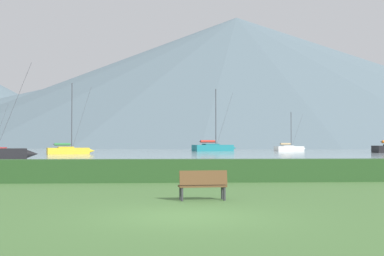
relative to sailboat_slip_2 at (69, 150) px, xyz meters
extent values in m
plane|color=#477038|center=(14.43, -64.61, -0.60)|extent=(1000.00, 1000.00, 0.00)
cube|color=#8C9EA3|center=(14.43, 72.39, -0.60)|extent=(320.00, 246.00, 0.00)
cube|color=#284C23|center=(14.43, -53.61, -0.08)|extent=(80.00, 1.20, 1.04)
cone|color=red|center=(-12.58, 12.74, -0.15)|extent=(1.03, 0.83, 0.76)
cylinder|color=#333338|center=(-13.99, 12.63, 3.83)|extent=(2.69, 0.24, 7.89)
cone|color=black|center=(0.35, -23.16, -0.02)|extent=(1.50, 1.32, 0.99)
cylinder|color=#333338|center=(-1.42, -23.70, 4.78)|extent=(3.37, 1.06, 9.49)
cube|color=gold|center=(-0.09, -0.03, -0.12)|extent=(6.40, 3.82, 0.95)
cone|color=gold|center=(3.21, 1.02, -0.12)|extent=(1.24, 1.09, 0.81)
cube|color=gold|center=(-0.42, -0.13, 0.22)|extent=(2.59, 2.07, 0.61)
cylinder|color=#333338|center=(0.40, 0.13, 4.99)|extent=(0.12, 0.12, 10.14)
cylinder|color=#333338|center=(-0.90, -0.28, 0.87)|extent=(2.63, 0.93, 0.10)
cylinder|color=#2D7542|center=(-0.90, -0.28, 0.87)|extent=(2.32, 1.07, 0.38)
cylinder|color=#333338|center=(1.76, 0.56, 4.74)|extent=(2.75, 0.90, 9.64)
cube|color=#19707A|center=(23.84, 22.94, 0.02)|extent=(8.35, 5.14, 1.24)
cone|color=#19707A|center=(28.11, 24.41, 0.02)|extent=(1.62, 1.44, 1.06)
cube|color=#16646E|center=(23.42, 22.79, 0.47)|extent=(3.39, 2.75, 0.79)
cylinder|color=#333338|center=(24.48, 23.16, 5.88)|extent=(0.16, 0.16, 11.60)
cylinder|color=#333338|center=(22.80, 22.58, 1.32)|extent=(3.41, 1.29, 0.14)
cylinder|color=red|center=(22.80, 22.58, 1.32)|extent=(3.02, 1.46, 0.50)
cylinder|color=#333338|center=(26.24, 23.76, 5.59)|extent=(3.56, 1.26, 11.03)
cube|color=white|center=(39.51, 24.90, -0.14)|extent=(6.17, 3.51, 0.92)
cone|color=white|center=(42.73, 25.80, -0.14)|extent=(1.18, 1.02, 0.78)
cube|color=silver|center=(39.19, 24.81, 0.20)|extent=(2.47, 1.94, 0.58)
cylinder|color=#333338|center=(40.00, 25.04, 3.61)|extent=(0.12, 0.12, 7.42)
cylinder|color=#333338|center=(38.73, 24.68, 0.82)|extent=(2.56, 0.81, 0.10)
cylinder|color=tan|center=(38.73, 24.68, 0.82)|extent=(2.25, 0.96, 0.37)
cylinder|color=#333338|center=(41.32, 25.41, 3.43)|extent=(2.68, 0.78, 7.05)
cube|color=brown|center=(15.13, -61.11, -0.15)|extent=(1.55, 0.59, 0.06)
cube|color=brown|center=(15.14, -61.29, 0.12)|extent=(1.52, 0.27, 0.45)
cylinder|color=#333338|center=(15.78, -60.88, -0.38)|extent=(0.08, 0.08, 0.45)
cylinder|color=#333338|center=(14.44, -61.01, -0.38)|extent=(0.08, 0.08, 0.45)
cylinder|color=#333338|center=(15.82, -61.21, -0.38)|extent=(0.08, 0.08, 0.45)
cylinder|color=#333338|center=(14.47, -61.33, -0.38)|extent=(0.08, 0.08, 0.45)
cone|color=slate|center=(57.60, 220.08, 36.85)|extent=(351.45, 351.45, 74.90)
cone|color=slate|center=(-43.00, 268.94, 20.45)|extent=(306.88, 306.88, 42.11)
camera|label=1|loc=(13.84, -77.32, 1.25)|focal=48.00mm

